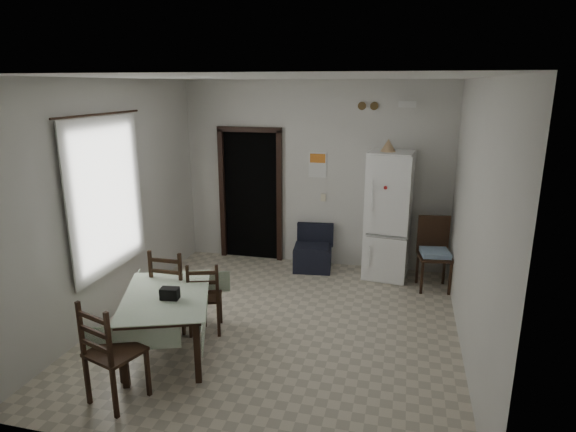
# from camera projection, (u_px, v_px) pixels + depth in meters

# --- Properties ---
(ground) EXTENTS (4.50, 4.50, 0.00)m
(ground) POSITION_uv_depth(u_px,v_px,m) (278.00, 326.00, 5.82)
(ground) COLOR #BBB099
(ground) RESTS_ON ground
(ceiling) EXTENTS (4.20, 4.50, 0.02)m
(ceiling) POSITION_uv_depth(u_px,v_px,m) (277.00, 77.00, 5.06)
(ceiling) COLOR white
(ceiling) RESTS_ON ground
(wall_back) EXTENTS (4.20, 0.02, 2.90)m
(wall_back) POSITION_uv_depth(u_px,v_px,m) (314.00, 175.00, 7.55)
(wall_back) COLOR silver
(wall_back) RESTS_ON ground
(wall_front) EXTENTS (4.20, 0.02, 2.90)m
(wall_front) POSITION_uv_depth(u_px,v_px,m) (194.00, 290.00, 3.33)
(wall_front) COLOR silver
(wall_front) RESTS_ON ground
(wall_left) EXTENTS (0.02, 4.50, 2.90)m
(wall_left) POSITION_uv_depth(u_px,v_px,m) (113.00, 200.00, 5.92)
(wall_left) COLOR silver
(wall_left) RESTS_ON ground
(wall_right) EXTENTS (0.02, 4.50, 2.90)m
(wall_right) POSITION_uv_depth(u_px,v_px,m) (474.00, 223.00, 4.96)
(wall_right) COLOR silver
(wall_right) RESTS_ON ground
(doorway) EXTENTS (1.06, 0.52, 2.22)m
(doorway) POSITION_uv_depth(u_px,v_px,m) (255.00, 193.00, 8.08)
(doorway) COLOR black
(doorway) RESTS_ON ground
(window_recess) EXTENTS (0.10, 1.20, 1.60)m
(window_recess) POSITION_uv_depth(u_px,v_px,m) (99.00, 195.00, 5.72)
(window_recess) COLOR silver
(window_recess) RESTS_ON ground
(curtain) EXTENTS (0.02, 1.45, 1.85)m
(curtain) POSITION_uv_depth(u_px,v_px,m) (107.00, 196.00, 5.69)
(curtain) COLOR white
(curtain) RESTS_ON ground
(curtain_rod) EXTENTS (0.02, 1.60, 0.02)m
(curtain_rod) POSITION_uv_depth(u_px,v_px,m) (99.00, 114.00, 5.44)
(curtain_rod) COLOR black
(curtain_rod) RESTS_ON ground
(calendar) EXTENTS (0.28, 0.02, 0.40)m
(calendar) POSITION_uv_depth(u_px,v_px,m) (318.00, 165.00, 7.48)
(calendar) COLOR white
(calendar) RESTS_ON ground
(calendar_image) EXTENTS (0.24, 0.01, 0.14)m
(calendar_image) POSITION_uv_depth(u_px,v_px,m) (318.00, 158.00, 7.45)
(calendar_image) COLOR orange
(calendar_image) RESTS_ON ground
(light_switch) EXTENTS (0.08, 0.02, 0.12)m
(light_switch) POSITION_uv_depth(u_px,v_px,m) (323.00, 197.00, 7.60)
(light_switch) COLOR beige
(light_switch) RESTS_ON ground
(vent_left) EXTENTS (0.12, 0.03, 0.12)m
(vent_left) POSITION_uv_depth(u_px,v_px,m) (362.00, 106.00, 7.09)
(vent_left) COLOR #503C20
(vent_left) RESTS_ON ground
(vent_right) EXTENTS (0.12, 0.03, 0.12)m
(vent_right) POSITION_uv_depth(u_px,v_px,m) (374.00, 106.00, 7.05)
(vent_right) COLOR #503C20
(vent_right) RESTS_ON ground
(emergency_light) EXTENTS (0.25, 0.07, 0.09)m
(emergency_light) POSITION_uv_depth(u_px,v_px,m) (407.00, 104.00, 6.91)
(emergency_light) COLOR white
(emergency_light) RESTS_ON ground
(fridge) EXTENTS (0.69, 0.69, 1.90)m
(fridge) POSITION_uv_depth(u_px,v_px,m) (388.00, 216.00, 7.11)
(fridge) COLOR white
(fridge) RESTS_ON ground
(tan_cone) EXTENTS (0.22, 0.22, 0.18)m
(tan_cone) POSITION_uv_depth(u_px,v_px,m) (388.00, 145.00, 6.82)
(tan_cone) COLOR tan
(tan_cone) RESTS_ON fridge
(navy_seat) EXTENTS (0.64, 0.62, 0.70)m
(navy_seat) POSITION_uv_depth(u_px,v_px,m) (313.00, 248.00, 7.53)
(navy_seat) COLOR black
(navy_seat) RESTS_ON ground
(corner_chair) EXTENTS (0.51, 0.51, 1.03)m
(corner_chair) POSITION_uv_depth(u_px,v_px,m) (435.00, 255.00, 6.75)
(corner_chair) COLOR black
(corner_chair) RESTS_ON ground
(dining_table) EXTENTS (1.28, 1.55, 0.69)m
(dining_table) POSITION_uv_depth(u_px,v_px,m) (168.00, 324.00, 5.15)
(dining_table) COLOR #B2C5A8
(dining_table) RESTS_ON ground
(black_bag) EXTENTS (0.20, 0.13, 0.12)m
(black_bag) POSITION_uv_depth(u_px,v_px,m) (170.00, 294.00, 4.95)
(black_bag) COLOR black
(black_bag) RESTS_ON dining_table
(dining_chair_far_left) EXTENTS (0.43, 0.43, 1.01)m
(dining_chair_far_left) POSITION_uv_depth(u_px,v_px,m) (174.00, 287.00, 5.71)
(dining_chair_far_left) COLOR black
(dining_chair_far_left) RESTS_ON ground
(dining_chair_far_right) EXTENTS (0.47, 0.47, 0.88)m
(dining_chair_far_right) POSITION_uv_depth(u_px,v_px,m) (205.00, 296.00, 5.62)
(dining_chair_far_right) COLOR black
(dining_chair_far_right) RESTS_ON ground
(dining_chair_near_head) EXTENTS (0.55, 0.55, 1.02)m
(dining_chair_near_head) POSITION_uv_depth(u_px,v_px,m) (115.00, 350.00, 4.34)
(dining_chair_near_head) COLOR black
(dining_chair_near_head) RESTS_ON ground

